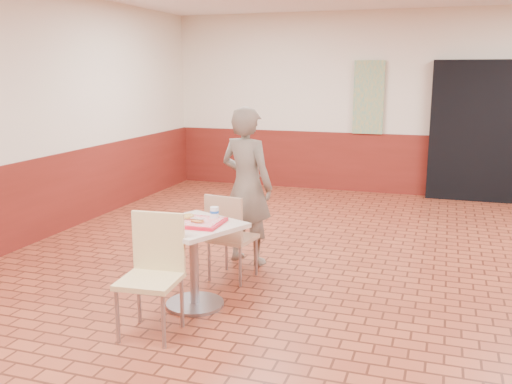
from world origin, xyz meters
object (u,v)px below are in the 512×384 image
(chair_main_back, at_px, (229,233))
(serving_tray, at_px, (193,222))
(chair_main_front, at_px, (153,268))
(paper_cup, at_px, (214,212))
(ring_donut, at_px, (188,216))
(customer, at_px, (247,186))
(long_john_donut, at_px, (197,220))
(main_table, at_px, (194,251))

(chair_main_back, height_order, serving_tray, chair_main_back)
(chair_main_front, relative_size, paper_cup, 9.92)
(ring_donut, bearing_deg, chair_main_back, 77.90)
(customer, xyz_separation_m, long_john_donut, (0.03, -1.33, -0.04))
(main_table, height_order, paper_cup, paper_cup)
(chair_main_back, relative_size, ring_donut, 7.75)
(serving_tray, bearing_deg, long_john_donut, -42.19)
(paper_cup, bearing_deg, chair_main_front, -108.57)
(customer, height_order, ring_donut, customer)
(chair_main_back, relative_size, customer, 0.52)
(customer, bearing_deg, chair_main_back, 107.81)
(main_table, bearing_deg, ring_donut, 148.37)
(ring_donut, relative_size, paper_cup, 1.18)
(chair_main_front, bearing_deg, chair_main_back, 78.10)
(chair_main_back, height_order, long_john_donut, chair_main_back)
(chair_main_front, xyz_separation_m, customer, (0.13, 1.82, 0.31))
(chair_main_front, xyz_separation_m, long_john_donut, (0.16, 0.49, 0.27))
(customer, relative_size, serving_tray, 3.35)
(serving_tray, distance_m, paper_cup, 0.21)
(main_table, height_order, ring_donut, ring_donut)
(main_table, relative_size, customer, 0.45)
(long_john_donut, bearing_deg, ring_donut, 142.85)
(chair_main_front, bearing_deg, paper_cup, 66.82)
(main_table, relative_size, serving_tray, 1.49)
(customer, height_order, serving_tray, customer)
(serving_tray, height_order, long_john_donut, long_john_donut)
(paper_cup, bearing_deg, customer, 95.08)
(long_john_donut, bearing_deg, customer, 91.19)
(serving_tray, xyz_separation_m, paper_cup, (0.14, 0.14, 0.06))
(paper_cup, bearing_deg, main_table, -135.31)
(customer, distance_m, paper_cup, 1.13)
(chair_main_front, bearing_deg, ring_donut, 83.32)
(chair_main_back, distance_m, serving_tray, 0.73)
(main_table, distance_m, ring_donut, 0.30)
(paper_cup, bearing_deg, ring_donut, -155.71)
(chair_main_front, xyz_separation_m, paper_cup, (0.23, 0.69, 0.30))
(chair_main_front, height_order, paper_cup, chair_main_front)
(long_john_donut, bearing_deg, chair_main_front, -107.97)
(ring_donut, bearing_deg, paper_cup, 24.29)
(ring_donut, xyz_separation_m, long_john_donut, (0.14, -0.10, 0.00))
(chair_main_back, height_order, customer, customer)
(long_john_donut, height_order, paper_cup, paper_cup)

